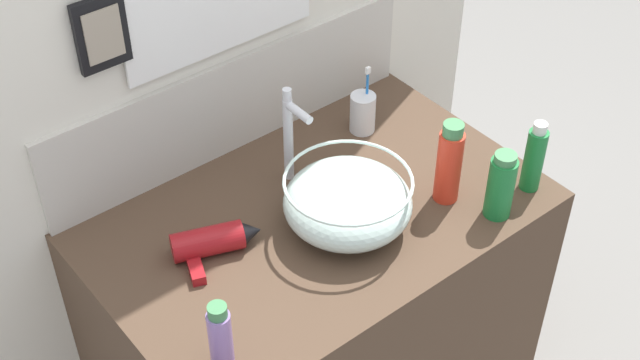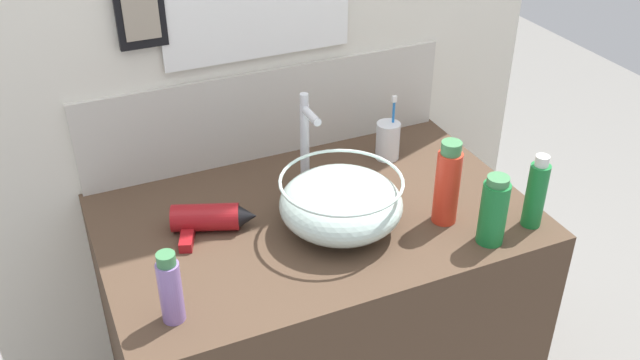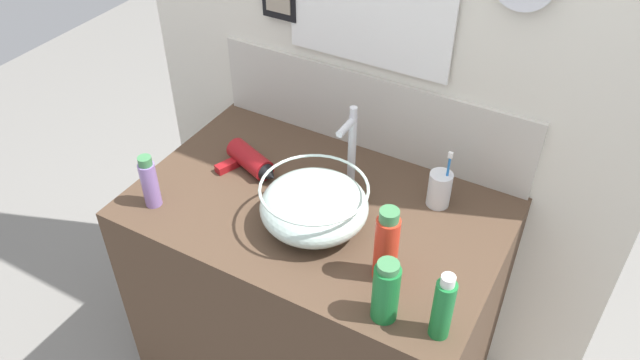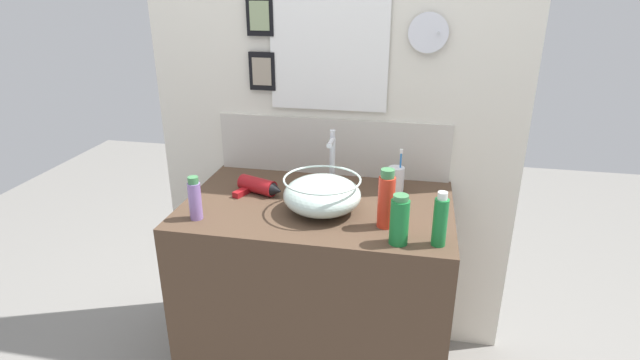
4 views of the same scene
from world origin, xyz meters
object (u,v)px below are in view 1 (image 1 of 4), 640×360
toothbrush_cup (363,113)px  soap_dispenser (534,158)px  spray_bottle (449,163)px  shampoo_bottle (220,337)px  hair_drier (214,242)px  glass_bowl_sink (348,202)px  lotion_bottle (501,186)px  faucet (290,131)px

toothbrush_cup → soap_dispenser: 0.46m
spray_bottle → shampoo_bottle: size_ratio=1.32×
hair_drier → shampoo_bottle: (-0.16, -0.27, 0.05)m
glass_bowl_sink → soap_dispenser: 0.46m
lotion_bottle → shampoo_bottle: 0.74m
glass_bowl_sink → hair_drier: glass_bowl_sink is taller
glass_bowl_sink → toothbrush_cup: (0.26, 0.25, -0.02)m
glass_bowl_sink → lotion_bottle: (0.30, -0.19, 0.01)m
faucet → spray_bottle: bearing=-49.4°
toothbrush_cup → shampoo_bottle: size_ratio=1.12×
faucet → soap_dispenser: faucet is taller
soap_dispenser → spray_bottle: bearing=151.5°
spray_bottle → shampoo_bottle: spray_bottle is taller
faucet → lotion_bottle: faucet is taller
toothbrush_cup → lotion_bottle: size_ratio=1.06×
hair_drier → spray_bottle: bearing=-19.9°
hair_drier → soap_dispenser: bearing=-22.2°
glass_bowl_sink → faucet: 0.22m
hair_drier → shampoo_bottle: 0.31m
hair_drier → lotion_bottle: size_ratio=1.20×
faucet → lotion_bottle: (0.30, -0.40, -0.06)m
glass_bowl_sink → toothbrush_cup: toothbrush_cup is taller
spray_bottle → hair_drier: bearing=160.1°
soap_dispenser → glass_bowl_sink: bearing=157.9°
faucet → shampoo_bottle: bearing=-141.1°
lotion_bottle → spray_bottle: bearing=114.6°
hair_drier → toothbrush_cup: size_ratio=1.13×
toothbrush_cup → hair_drier: bearing=-166.5°
spray_bottle → shampoo_bottle: (-0.69, -0.07, -0.03)m
faucet → toothbrush_cup: faucet is taller
soap_dispenser → shampoo_bottle: bearing=178.3°
glass_bowl_sink → shampoo_bottle: size_ratio=1.78×
glass_bowl_sink → lotion_bottle: size_ratio=1.67×
spray_bottle → soap_dispenser: size_ratio=1.14×
faucet → shampoo_bottle: (-0.44, -0.36, -0.07)m
spray_bottle → lotion_bottle: (0.05, -0.12, -0.02)m
spray_bottle → shampoo_bottle: 0.69m
hair_drier → lotion_bottle: 0.66m
glass_bowl_sink → faucet: bearing=90.0°
hair_drier → spray_bottle: (0.53, -0.19, 0.07)m
lotion_bottle → shampoo_bottle: (-0.74, 0.04, -0.01)m
glass_bowl_sink → spray_bottle: spray_bottle is taller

